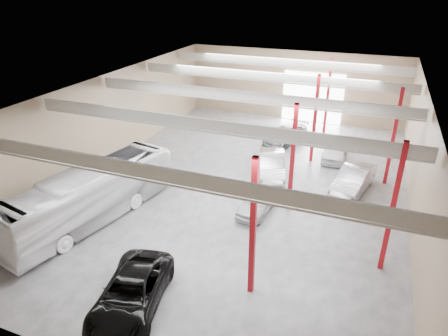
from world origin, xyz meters
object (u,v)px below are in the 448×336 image
Objects in this scene: black_sedan at (131,293)px; car_row_b at (272,165)px; car_row_c at (285,135)px; coach_bus at (91,195)px; car_right_far at (335,149)px; car_row_a at (258,201)px; car_right_near at (353,179)px.

car_row_b is (2.39, 15.11, 0.07)m from black_sedan.
car_row_c is at bearing 78.49° from car_row_b.
coach_bus is at bearing -147.98° from car_row_b.
car_row_c is (1.81, 21.92, -0.03)m from black_sedan.
car_row_c is 4.90m from car_right_far.
car_right_far is (4.55, -1.81, 0.02)m from car_row_c.
car_row_a is 0.79× the size of car_row_b.
black_sedan is 15.30m from car_row_b.
car_right_near is (14.48, 9.50, -0.80)m from coach_bus.
black_sedan reaches higher than car_right_far.
black_sedan is 1.10× the size of car_right_near.
car_right_far is (3.97, 5.00, -0.07)m from car_row_b.
car_row_b is 1.00× the size of car_row_c.
car_row_b is at bearing -168.86° from car_right_near.
car_right_near is at bearing 48.87° from black_sedan.
car_row_c is at bearing 145.70° from car_right_near.
car_right_far is at bearing 76.64° from car_row_a.
coach_bus is 2.28× the size of car_row_b.
car_row_a is at bearing -101.14° from car_row_b.
coach_bus is 19.37m from car_right_far.
car_right_near is 1.13× the size of car_right_far.
car_row_b is at bearing -130.39° from car_right_far.
car_row_c is at bearing 100.57° from car_row_a.
coach_bus reaches higher than car_row_c.
car_row_a is 5.22m from car_row_b.
coach_bus is at bearing -148.11° from car_row_a.
coach_bus reaches higher than black_sedan.
car_row_b is 1.01× the size of car_right_near.
black_sedan is at bearing -115.38° from car_row_b.
car_right_near is (6.44, -7.01, 0.09)m from car_row_c.
car_row_a is (9.09, 4.50, -0.96)m from coach_bus.
black_sedan is 17.05m from car_right_near.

